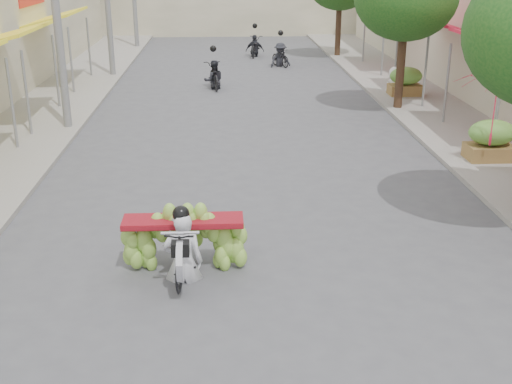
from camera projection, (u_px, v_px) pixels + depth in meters
The scene contains 11 objects.
ground at pixel (276, 351), 8.81m from camera, with size 120.00×120.00×0.00m, color #4E4E53.
sidewalk_left at pixel (41, 107), 22.45m from camera, with size 4.00×60.00×0.12m, color gray.
sidewalk_right at pixel (434, 102), 23.18m from camera, with size 4.00×60.00×0.12m, color gray.
produce_crate_mid at pixel (492, 137), 16.36m from camera, with size 1.20×0.88×1.16m.
produce_crate_far at pixel (406, 79), 23.84m from camera, with size 1.20×0.88×1.16m.
banana_motorbike at pixel (183, 234), 10.65m from camera, with size 2.20×1.84×2.24m.
market_umbrella at pixel (501, 69), 15.14m from camera, with size 2.18×2.18×1.89m.
pedestrian at pixel (396, 67), 24.65m from camera, with size 0.99×0.76×1.76m.
bg_motorbike_a at pixel (214, 70), 25.52m from camera, with size 0.91×1.86×1.95m.
bg_motorbike_b at pixel (280, 48), 30.38m from camera, with size 1.19×1.54×1.95m.
bg_motorbike_c at pixel (255, 42), 33.33m from camera, with size 1.06×1.90×1.95m.
Camera 1 is at (-0.70, -7.46, 5.14)m, focal length 45.00 mm.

